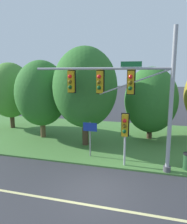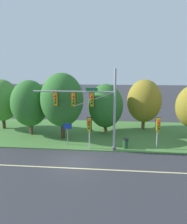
{
  "view_description": "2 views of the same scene",
  "coord_description": "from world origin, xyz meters",
  "px_view_note": "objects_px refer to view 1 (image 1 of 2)",
  "views": [
    {
      "loc": [
        2.42,
        -9.07,
        5.44
      ],
      "look_at": [
        -1.33,
        4.46,
        2.88
      ],
      "focal_mm": 35.0,
      "sensor_mm": 36.0,
      "label": 1
    },
    {
      "loc": [
        3.31,
        -16.93,
        7.89
      ],
      "look_at": [
        1.32,
        3.17,
        3.66
      ],
      "focal_mm": 35.0,
      "sensor_mm": 36.0,
      "label": 2
    }
  ],
  "objects_px": {
    "route_sign_post": "(90,133)",
    "tree_left_of_mast": "(41,93)",
    "tree_nearest_road": "(10,90)",
    "traffic_signal_mast": "(126,90)",
    "tree_behind_signpost": "(85,88)",
    "pedestrian_signal_near_kerb": "(125,128)",
    "tree_mid_verge": "(151,100)"
  },
  "relations": [
    {
      "from": "route_sign_post",
      "to": "tree_left_of_mast",
      "type": "xyz_separation_m",
      "value": [
        -5.01,
        3.06,
        2.11
      ]
    },
    {
      "from": "tree_nearest_road",
      "to": "route_sign_post",
      "type": "bearing_deg",
      "value": -28.34
    },
    {
      "from": "traffic_signal_mast",
      "to": "tree_behind_signpost",
      "type": "bearing_deg",
      "value": 136.71
    },
    {
      "from": "pedestrian_signal_near_kerb",
      "to": "route_sign_post",
      "type": "bearing_deg",
      "value": 157.06
    },
    {
      "from": "route_sign_post",
      "to": "tree_behind_signpost",
      "type": "height_order",
      "value": "tree_behind_signpost"
    },
    {
      "from": "tree_nearest_road",
      "to": "tree_behind_signpost",
      "type": "height_order",
      "value": "tree_behind_signpost"
    },
    {
      "from": "pedestrian_signal_near_kerb",
      "to": "tree_mid_verge",
      "type": "xyz_separation_m",
      "value": [
        1.27,
        6.0,
        0.92
      ]
    },
    {
      "from": "tree_nearest_road",
      "to": "tree_left_of_mast",
      "type": "bearing_deg",
      "value": -24.67
    },
    {
      "from": "pedestrian_signal_near_kerb",
      "to": "tree_nearest_road",
      "type": "height_order",
      "value": "tree_nearest_road"
    },
    {
      "from": "route_sign_post",
      "to": "traffic_signal_mast",
      "type": "bearing_deg",
      "value": -23.88
    },
    {
      "from": "traffic_signal_mast",
      "to": "tree_behind_signpost",
      "type": "distance_m",
      "value": 4.58
    },
    {
      "from": "tree_behind_signpost",
      "to": "tree_left_of_mast",
      "type": "bearing_deg",
      "value": 166.65
    },
    {
      "from": "pedestrian_signal_near_kerb",
      "to": "tree_nearest_road",
      "type": "bearing_deg",
      "value": 152.69
    },
    {
      "from": "tree_left_of_mast",
      "to": "traffic_signal_mast",
      "type": "bearing_deg",
      "value": -29.1
    },
    {
      "from": "tree_nearest_road",
      "to": "tree_mid_verge",
      "type": "relative_size",
      "value": 1.08
    },
    {
      "from": "route_sign_post",
      "to": "tree_behind_signpost",
      "type": "distance_m",
      "value": 3.57
    },
    {
      "from": "traffic_signal_mast",
      "to": "tree_nearest_road",
      "type": "xyz_separation_m",
      "value": [
        -11.77,
        6.12,
        -0.75
      ]
    },
    {
      "from": "tree_left_of_mast",
      "to": "tree_mid_verge",
      "type": "relative_size",
      "value": 1.09
    },
    {
      "from": "traffic_signal_mast",
      "to": "tree_mid_verge",
      "type": "relative_size",
      "value": 1.35
    },
    {
      "from": "pedestrian_signal_near_kerb",
      "to": "tree_behind_signpost",
      "type": "height_order",
      "value": "tree_behind_signpost"
    },
    {
      "from": "traffic_signal_mast",
      "to": "route_sign_post",
      "type": "bearing_deg",
      "value": 156.12
    },
    {
      "from": "pedestrian_signal_near_kerb",
      "to": "tree_behind_signpost",
      "type": "xyz_separation_m",
      "value": [
        -3.3,
        3.08,
        2.01
      ]
    },
    {
      "from": "traffic_signal_mast",
      "to": "route_sign_post",
      "type": "distance_m",
      "value": 3.84
    },
    {
      "from": "traffic_signal_mast",
      "to": "route_sign_post",
      "type": "height_order",
      "value": "traffic_signal_mast"
    },
    {
      "from": "route_sign_post",
      "to": "tree_mid_verge",
      "type": "distance_m",
      "value": 6.38
    },
    {
      "from": "tree_nearest_road",
      "to": "tree_behind_signpost",
      "type": "bearing_deg",
      "value": -19.46
    },
    {
      "from": "tree_nearest_road",
      "to": "tree_mid_verge",
      "type": "bearing_deg",
      "value": -0.29
    },
    {
      "from": "tree_mid_verge",
      "to": "pedestrian_signal_near_kerb",
      "type": "bearing_deg",
      "value": -101.91
    },
    {
      "from": "traffic_signal_mast",
      "to": "pedestrian_signal_near_kerb",
      "type": "bearing_deg",
      "value": 116.6
    },
    {
      "from": "tree_nearest_road",
      "to": "tree_left_of_mast",
      "type": "relative_size",
      "value": 0.99
    },
    {
      "from": "traffic_signal_mast",
      "to": "tree_nearest_road",
      "type": "height_order",
      "value": "traffic_signal_mast"
    },
    {
      "from": "tree_nearest_road",
      "to": "pedestrian_signal_near_kerb",
      "type": "bearing_deg",
      "value": -27.31
    }
  ]
}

